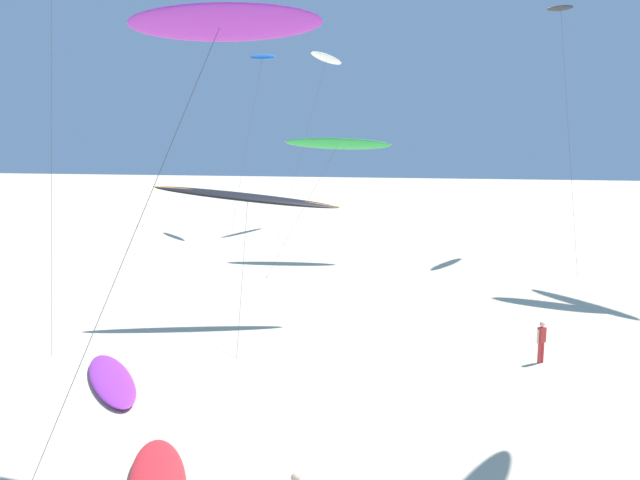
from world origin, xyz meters
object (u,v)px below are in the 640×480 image
(flying_kite_0, at_px, (220,23))
(flying_kite_10, at_px, (248,197))
(flying_kite_4, at_px, (262,57))
(flying_kite_8, at_px, (561,8))
(grounded_kite_0, at_px, (112,379))
(flying_kite_7, at_px, (338,144))
(person_near_left, at_px, (541,340))
(flying_kite_5, at_px, (327,58))

(flying_kite_0, xyz_separation_m, flying_kite_10, (-3.24, 12.14, -5.97))
(flying_kite_4, relative_size, flying_kite_10, 1.97)
(flying_kite_8, height_order, flying_kite_10, flying_kite_8)
(flying_kite_10, xyz_separation_m, grounded_kite_0, (-2.37, -9.14, -5.94))
(flying_kite_4, xyz_separation_m, flying_kite_10, (8.53, -31.43, -10.47))
(flying_kite_7, relative_size, flying_kite_8, 0.48)
(flying_kite_7, xyz_separation_m, flying_kite_8, (15.88, 5.88, 10.01))
(flying_kite_10, bearing_deg, flying_kite_4, 105.18)
(flying_kite_10, height_order, grounded_kite_0, flying_kite_10)
(flying_kite_0, distance_m, flying_kite_4, 45.36)
(flying_kite_8, bearing_deg, flying_kite_0, -111.23)
(flying_kite_4, relative_size, flying_kite_7, 1.88)
(flying_kite_0, distance_m, flying_kite_7, 30.12)
(flying_kite_7, bearing_deg, person_near_left, -60.47)
(flying_kite_0, xyz_separation_m, grounded_kite_0, (-5.61, 3.00, -11.91))
(flying_kite_5, height_order, grounded_kite_0, flying_kite_5)
(flying_kite_0, xyz_separation_m, person_near_left, (10.08, 8.51, -11.13))
(flying_kite_4, height_order, grounded_kite_0, flying_kite_4)
(grounded_kite_0, bearing_deg, flying_kite_4, 98.63)
(person_near_left, bearing_deg, flying_kite_4, 121.93)
(flying_kite_5, bearing_deg, flying_kite_4, -146.89)
(flying_kite_4, bearing_deg, person_near_left, -58.07)
(flying_kite_10, bearing_deg, flying_kite_5, 94.89)
(flying_kite_4, bearing_deg, grounded_kite_0, -81.37)
(flying_kite_5, distance_m, flying_kite_8, 23.22)
(person_near_left, bearing_deg, flying_kite_8, 82.06)
(flying_kite_4, xyz_separation_m, flying_kite_5, (5.53, 3.61, 0.17))
(flying_kite_8, relative_size, person_near_left, 11.33)
(flying_kite_0, xyz_separation_m, flying_kite_8, (13.88, 35.72, 6.49))
(flying_kite_0, height_order, person_near_left, flying_kite_0)
(flying_kite_7, relative_size, flying_kite_10, 1.05)
(flying_kite_4, xyz_separation_m, grounded_kite_0, (6.16, -40.57, -16.41))
(flying_kite_8, distance_m, person_near_left, 32.63)
(flying_kite_7, bearing_deg, flying_kite_8, 20.32)
(flying_kite_4, bearing_deg, flying_kite_8, -17.01)
(flying_kite_7, relative_size, grounded_kite_0, 1.65)
(flying_kite_4, bearing_deg, flying_kite_10, -74.82)
(flying_kite_4, relative_size, grounded_kite_0, 3.10)
(flying_kite_7, distance_m, grounded_kite_0, 28.35)
(flying_kite_7, bearing_deg, flying_kite_5, 103.74)
(grounded_kite_0, bearing_deg, flying_kite_8, 59.22)
(flying_kite_7, bearing_deg, flying_kite_4, 125.44)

